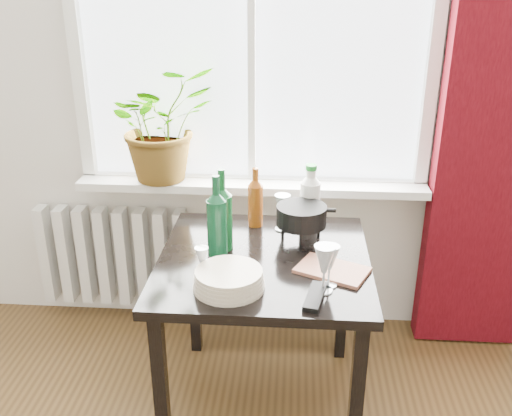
# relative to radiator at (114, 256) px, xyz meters

# --- Properties ---
(window) EXTENTS (1.72, 0.08, 1.62)m
(window) POSITION_rel_radiator_xyz_m (0.75, 0.04, 1.22)
(window) COLOR white
(window) RESTS_ON ground
(windowsill) EXTENTS (1.72, 0.20, 0.04)m
(windowsill) POSITION_rel_radiator_xyz_m (0.75, -0.03, 0.44)
(windowsill) COLOR white
(windowsill) RESTS_ON ground
(curtain) EXTENTS (0.50, 0.12, 2.56)m
(curtain) POSITION_rel_radiator_xyz_m (1.87, -0.06, 0.92)
(curtain) COLOR #39050B
(curtain) RESTS_ON ground
(radiator) EXTENTS (0.80, 0.10, 0.55)m
(radiator) POSITION_rel_radiator_xyz_m (0.00, 0.00, 0.00)
(radiator) COLOR silver
(radiator) RESTS_ON ground
(table) EXTENTS (0.85, 0.85, 0.74)m
(table) POSITION_rel_radiator_xyz_m (0.85, -0.63, 0.27)
(table) COLOR black
(table) RESTS_ON ground
(potted_plant) EXTENTS (0.66, 0.65, 0.56)m
(potted_plant) POSITION_rel_radiator_xyz_m (0.31, -0.02, 0.75)
(potted_plant) COLOR #21701E
(potted_plant) RESTS_ON windowsill
(wine_bottle_left) EXTENTS (0.10, 0.10, 0.35)m
(wine_bottle_left) POSITION_rel_radiator_xyz_m (0.66, -0.61, 0.53)
(wine_bottle_left) COLOR #0C3E21
(wine_bottle_left) RESTS_ON table
(wine_bottle_right) EXTENTS (0.11, 0.11, 0.35)m
(wine_bottle_right) POSITION_rel_radiator_xyz_m (0.67, -0.56, 0.54)
(wine_bottle_right) COLOR #0D441D
(wine_bottle_right) RESTS_ON table
(bottle_amber) EXTENTS (0.09, 0.09, 0.28)m
(bottle_amber) POSITION_rel_radiator_xyz_m (0.79, -0.32, 0.50)
(bottle_amber) COLOR #76360D
(bottle_amber) RESTS_ON table
(cleaning_bottle) EXTENTS (0.10, 0.10, 0.31)m
(cleaning_bottle) POSITION_rel_radiator_xyz_m (1.03, -0.34, 0.52)
(cleaning_bottle) COLOR white
(cleaning_bottle) RESTS_ON table
(wineglass_front_right) EXTENTS (0.10, 0.10, 0.19)m
(wineglass_front_right) POSITION_rel_radiator_xyz_m (1.08, -0.87, 0.45)
(wineglass_front_right) COLOR silver
(wineglass_front_right) RESTS_ON table
(wineglass_far_right) EXTENTS (0.07, 0.07, 0.17)m
(wineglass_far_right) POSITION_rel_radiator_xyz_m (1.10, -0.83, 0.44)
(wineglass_far_right) COLOR silver
(wineglass_far_right) RESTS_ON table
(wineglass_back_center) EXTENTS (0.08, 0.08, 0.17)m
(wineglass_back_center) POSITION_rel_radiator_xyz_m (0.91, -0.36, 0.45)
(wineglass_back_center) COLOR silver
(wineglass_back_center) RESTS_ON table
(wineglass_back_left) EXTENTS (0.09, 0.09, 0.17)m
(wineglass_back_left) POSITION_rel_radiator_xyz_m (0.66, -0.39, 0.45)
(wineglass_back_left) COLOR silver
(wineglass_back_left) RESTS_ON table
(wineglass_front_left) EXTENTS (0.06, 0.06, 0.12)m
(wineglass_front_left) POSITION_rel_radiator_xyz_m (0.63, -0.80, 0.42)
(wineglass_front_left) COLOR silver
(wineglass_front_left) RESTS_ON table
(plate_stack) EXTENTS (0.28, 0.28, 0.07)m
(plate_stack) POSITION_rel_radiator_xyz_m (0.74, -0.88, 0.40)
(plate_stack) COLOR beige
(plate_stack) RESTS_ON table
(fondue_pot) EXTENTS (0.31, 0.29, 0.17)m
(fondue_pot) POSITION_rel_radiator_xyz_m (1.00, -0.47, 0.44)
(fondue_pot) COLOR black
(fondue_pot) RESTS_ON table
(tv_remote) EXTENTS (0.09, 0.20, 0.02)m
(tv_remote) POSITION_rel_radiator_xyz_m (1.05, -0.93, 0.37)
(tv_remote) COLOR black
(tv_remote) RESTS_ON table
(cutting_board) EXTENTS (0.31, 0.27, 0.01)m
(cutting_board) POSITION_rel_radiator_xyz_m (1.12, -0.73, 0.37)
(cutting_board) COLOR #A8654C
(cutting_board) RESTS_ON table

